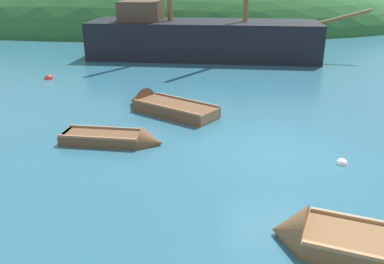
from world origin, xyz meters
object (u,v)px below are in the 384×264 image
rowboat_near_dock (340,243)px  buoy_white (342,164)px  rowboat_far (163,108)px  buoy_red (49,79)px  rowboat_outer_right (119,140)px  sailing_ship (201,43)px

rowboat_near_dock → buoy_white: rowboat_near_dock is taller
rowboat_far → buoy_red: (-5.81, 4.88, -0.14)m
rowboat_outer_right → rowboat_near_dock: bearing=-37.9°
buoy_white → sailing_ship: bearing=103.8°
rowboat_outer_right → buoy_white: (6.12, -1.34, -0.08)m
buoy_red → buoy_white: size_ratio=1.38×
rowboat_outer_right → buoy_red: bearing=128.3°
rowboat_far → buoy_white: 6.70m
rowboat_far → rowboat_near_dock: 8.90m
rowboat_far → buoy_white: rowboat_far is taller
rowboat_near_dock → buoy_red: bearing=-32.0°
rowboat_outer_right → sailing_ship: bearing=86.8°
rowboat_near_dock → rowboat_outer_right: (-4.92, 4.96, -0.03)m
rowboat_far → buoy_red: bearing=-4.0°
rowboat_near_dock → rowboat_outer_right: bearing=-24.1°
sailing_ship → buoy_white: 15.20m
sailing_ship → rowboat_outer_right: 13.65m
rowboat_near_dock → buoy_red: 16.12m
buoy_white → rowboat_near_dock: bearing=-108.3°
sailing_ship → rowboat_far: size_ratio=4.30×
rowboat_far → rowboat_near_dock: size_ratio=1.17×
rowboat_far → buoy_red: 7.59m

